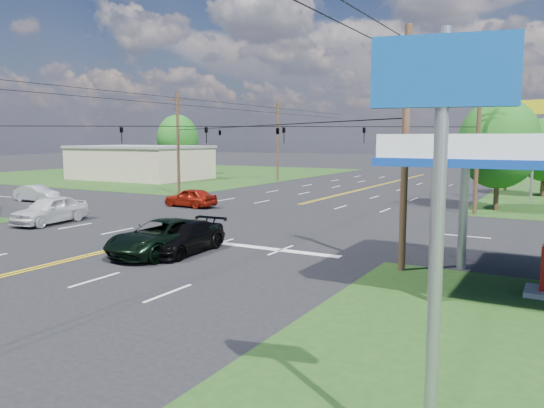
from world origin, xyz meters
The scene contains 20 objects.
ground centered at (0.00, 12.00, 0.00)m, with size 280.00×280.00×0.00m, color black.
grass_nw centered at (-35.00, 44.00, 0.00)m, with size 46.00×48.00×0.03m, color #1B3C13.
stop_bar centered at (5.00, 4.00, 0.00)m, with size 10.00×0.50×0.02m, color silver.
retail_nw centered at (-30.00, 34.00, 2.00)m, with size 16.00×11.00×4.00m, color tan.
pole_se centered at (13.00, 3.00, 4.92)m, with size 1.60×0.28×9.50m.
pole_nw centered at (-13.00, 21.00, 4.92)m, with size 1.60×0.28×9.50m.
pole_ne centered at (13.00, 21.00, 4.92)m, with size 1.60×0.28×9.50m.
pole_left_far centered at (-13.00, 40.00, 5.17)m, with size 1.60×0.28×10.00m.
pole_right_far centered at (13.00, 40.00, 5.17)m, with size 1.60×0.28×10.00m.
span_wire_signals centered at (0.00, 12.00, 6.00)m, with size 26.00×18.00×1.13m.
power_lines centered at (0.00, 10.00, 8.60)m, with size 26.04×100.00×0.64m.
tree_right_a centered at (14.00, 24.00, 4.87)m, with size 5.70×5.70×8.18m.
tree_far_l centered at (-32.00, 44.00, 5.19)m, with size 6.08×6.08×8.72m.
pickup_dkgreen centered at (2.68, 0.72, 0.78)m, with size 2.59×5.63×1.56m, color black.
suv_black centered at (3.33, 1.43, 0.71)m, with size 1.99×4.89×1.42m, color black.
pickup_white centered at (-9.21, 4.00, 0.86)m, with size 2.03×5.04×1.72m, color silver.
sedan_silver centered at (-19.85, 11.00, 0.69)m, with size 1.45×4.17×1.37m, color silver.
sedan_red centered at (-6.61, 14.57, 0.73)m, with size 1.72×4.27×1.46m, color maroon.
polesign_se centered at (17.00, -9.69, 5.16)m, with size 1.99×0.68×6.75m.
polesign_ne centered at (15.93, 30.00, 6.50)m, with size 2.29×0.63×8.30m.
Camera 1 is at (18.62, -17.43, 5.22)m, focal length 35.00 mm.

